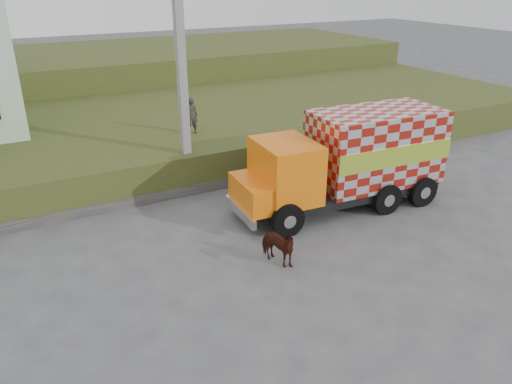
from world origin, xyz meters
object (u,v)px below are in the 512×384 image
cow (277,247)px  pedestrian (191,115)px  utility_pole (182,84)px  cargo_truck (350,159)px

cow → pedestrian: bearing=65.2°
utility_pole → cargo_truck: 6.52m
cow → pedestrian: (0.83, 8.52, 1.69)m
utility_pole → pedestrian: bearing=63.6°
utility_pole → pedestrian: (1.10, 2.22, -1.81)m
utility_pole → cow: utility_pole is taller
cargo_truck → cow: (-4.28, -2.26, -1.16)m
cargo_truck → pedestrian: cargo_truck is taller
cargo_truck → pedestrian: 7.16m
cargo_truck → cow: bearing=-148.3°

